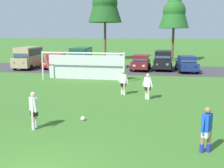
# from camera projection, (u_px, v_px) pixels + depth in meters

# --- Properties ---
(ground_plane) EXTENTS (400.00, 400.00, 0.00)m
(ground_plane) POSITION_uv_depth(u_px,v_px,m) (111.00, 83.00, 21.82)
(ground_plane) COLOR #3D7028
(parking_lot_strip) EXTENTS (52.00, 8.40, 0.01)m
(parking_lot_strip) POSITION_uv_depth(u_px,v_px,m) (122.00, 69.00, 30.30)
(parking_lot_strip) COLOR #3D3D3F
(parking_lot_strip) RESTS_ON ground
(soccer_ball) EXTENTS (0.22, 0.22, 0.22)m
(soccer_ball) POSITION_uv_depth(u_px,v_px,m) (83.00, 118.00, 12.46)
(soccer_ball) COLOR white
(soccer_ball) RESTS_ON ground
(soccer_goal) EXTENTS (7.49, 2.22, 2.57)m
(soccer_goal) POSITION_uv_depth(u_px,v_px,m) (85.00, 65.00, 23.35)
(soccer_goal) COLOR white
(soccer_goal) RESTS_ON ground
(player_striker_near) EXTENTS (0.69, 0.40, 1.64)m
(player_striker_near) POSITION_uv_depth(u_px,v_px,m) (148.00, 86.00, 16.43)
(player_striker_near) COLOR beige
(player_striker_near) RESTS_ON ground
(player_midfield_center) EXTENTS (0.53, 0.62, 1.64)m
(player_midfield_center) POSITION_uv_depth(u_px,v_px,m) (206.00, 130.00, 9.02)
(player_midfield_center) COLOR #936B4C
(player_midfield_center) RESTS_ON ground
(player_defender_far) EXTENTS (0.54, 0.62, 1.64)m
(player_defender_far) POSITION_uv_depth(u_px,v_px,m) (34.00, 110.00, 11.32)
(player_defender_far) COLOR beige
(player_defender_far) RESTS_ON ground
(player_winger_right) EXTENTS (0.72, 0.32, 1.64)m
(player_winger_right) POSITION_uv_depth(u_px,v_px,m) (123.00, 83.00, 17.68)
(player_winger_right) COLOR tan
(player_winger_right) RESTS_ON ground
(parked_car_slot_far_left) EXTENTS (2.22, 4.81, 2.52)m
(parked_car_slot_far_left) POSITION_uv_depth(u_px,v_px,m) (29.00, 57.00, 30.86)
(parked_car_slot_far_left) COLOR tan
(parked_car_slot_far_left) RESTS_ON ground
(parked_car_slot_left) EXTENTS (2.20, 4.29, 1.72)m
(parked_car_slot_left) POSITION_uv_depth(u_px,v_px,m) (56.00, 61.00, 31.12)
(parked_car_slot_left) COLOR red
(parked_car_slot_left) RESTS_ON ground
(parked_car_slot_center_left) EXTENTS (2.34, 4.87, 2.52)m
(parked_car_slot_center_left) POSITION_uv_depth(u_px,v_px,m) (81.00, 58.00, 29.91)
(parked_car_slot_center_left) COLOR #194C2D
(parked_car_slot_center_left) RESTS_ON ground
(parked_car_slot_center) EXTENTS (2.15, 4.26, 1.72)m
(parked_car_slot_center) POSITION_uv_depth(u_px,v_px,m) (114.00, 61.00, 31.44)
(parked_car_slot_center) COLOR #B2B2BC
(parked_car_slot_center) RESTS_ON ground
(parked_car_slot_center_right) EXTENTS (2.24, 4.30, 1.72)m
(parked_car_slot_center_right) POSITION_uv_depth(u_px,v_px,m) (141.00, 62.00, 29.57)
(parked_car_slot_center_right) COLOR maroon
(parked_car_slot_center_right) RESTS_ON ground
(parked_car_slot_right) EXTENTS (2.37, 4.72, 2.16)m
(parked_car_slot_right) POSITION_uv_depth(u_px,v_px,m) (163.00, 60.00, 29.87)
(parked_car_slot_right) COLOR black
(parked_car_slot_right) RESTS_ON ground
(parked_car_slot_far_right) EXTENTS (2.20, 4.28, 1.72)m
(parked_car_slot_far_right) POSITION_uv_depth(u_px,v_px,m) (187.00, 64.00, 28.23)
(parked_car_slot_far_right) COLOR navy
(parked_car_slot_far_right) RESTS_ON ground
(tree_mid_left) EXTENTS (4.37, 4.37, 11.65)m
(tree_mid_left) POSITION_uv_depth(u_px,v_px,m) (174.00, 6.00, 37.87)
(tree_mid_left) COLOR brown
(tree_mid_left) RESTS_ON ground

